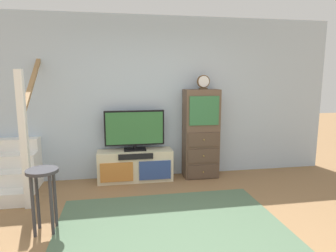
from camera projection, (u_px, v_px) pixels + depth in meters
name	position (u px, v px, depth m)	size (l,w,h in m)	color
back_wall	(151.00, 98.00, 4.95)	(6.40, 0.12, 2.70)	#A8BCD1
area_rug	(170.00, 225.00, 3.36)	(2.60, 1.80, 0.01)	#4C664C
media_console	(135.00, 165.00, 4.82)	(1.22, 0.38, 0.51)	beige
television	(135.00, 129.00, 4.74)	(0.97, 0.22, 0.66)	black
side_cabinet	(201.00, 134.00, 4.94)	(0.58, 0.38, 1.50)	brown
desk_clock	(203.00, 82.00, 4.78)	(0.21, 0.08, 0.24)	#4C3823
staircase	(9.00, 165.00, 4.48)	(1.00, 1.36, 2.20)	white
bar_stool_near	(43.00, 186.00, 3.15)	(0.34, 0.34, 0.72)	#333338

